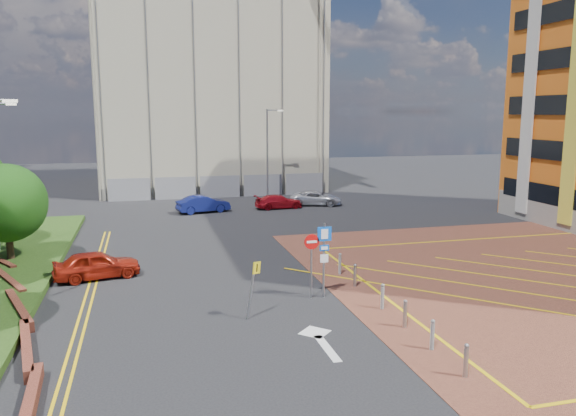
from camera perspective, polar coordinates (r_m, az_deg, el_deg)
name	(u,v)px	position (r m, az deg, el deg)	size (l,w,h in m)	color
ground	(319,306)	(23.11, 3.21, -9.89)	(140.00, 140.00, 0.00)	black
retaining_wall	(13,310)	(24.49, -26.14, -9.27)	(6.06, 20.33, 0.40)	brown
tree_c	(6,203)	(31.80, -26.71, 0.45)	(4.00, 4.00, 4.90)	#3D2B1C
lamp_back	(268,150)	(50.00, -2.02, 5.86)	(1.53, 0.16, 8.00)	#9EA0A8
sign_cluster	(319,253)	(23.52, 3.22, -4.56)	(1.17, 0.12, 3.20)	#9EA0A8
warning_sign	(253,283)	(21.30, -3.57, -7.57)	(0.63, 0.39, 2.25)	#9EA0A8
bollard_row	(389,303)	(22.28, 10.27, -9.52)	(0.14, 11.14, 0.90)	#9EA0A8
construction_building	(205,80)	(61.17, -8.38, 12.70)	(21.20, 19.20, 22.00)	#B2AA92
construction_fence	(231,186)	(51.74, -5.82, 2.21)	(21.60, 0.06, 2.00)	gray
car_red_left	(97,265)	(27.98, -18.85, -5.46)	(1.58, 3.93, 1.34)	#9A1C0D
car_blue_back	(203,204)	(44.12, -8.61, 0.41)	(1.42, 4.08, 1.34)	navy
car_red_back	(279,202)	(45.50, -0.96, 0.66)	(1.57, 3.87, 1.12)	#9E0D16
car_silver_back	(316,198)	(47.13, 2.85, 1.01)	(1.99, 4.31, 1.20)	silver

